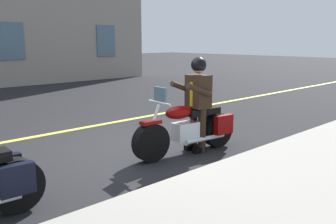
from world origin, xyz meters
The scene contains 4 objects.
ground_plane centered at (0.00, 0.00, 0.00)m, with size 80.00×80.00×0.00m, color black.
lane_center_stripe centered at (0.00, -2.00, 0.01)m, with size 60.00×0.16×0.01m, color #E5DB4C.
motorcycle_main centered at (-0.67, 1.03, 0.45)m, with size 2.22×0.76×1.26m.
rider_main centered at (-0.86, 1.05, 1.04)m, with size 0.67×0.60×1.74m.
Camera 1 is at (4.14, 5.53, 2.04)m, focal length 39.70 mm.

